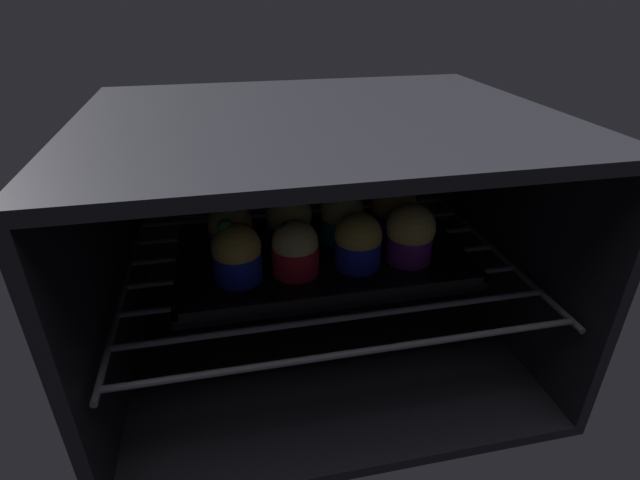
{
  "coord_description": "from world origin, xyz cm",
  "views": [
    {
      "loc": [
        -12.52,
        -36.52,
        49.76
      ],
      "look_at": [
        0.0,
        22.51,
        17.53
      ],
      "focal_mm": 27.14,
      "sensor_mm": 36.0,
      "label": 1
    }
  ],
  "objects": [
    {
      "name": "oven_cavity",
      "position": [
        0.0,
        26.25,
        17.0
      ],
      "size": [
        59.0,
        47.0,
        37.0
      ],
      "color": "black",
      "rests_on": "ground"
    },
    {
      "name": "oven_rack",
      "position": [
        0.0,
        22.0,
        13.6
      ],
      "size": [
        54.8,
        42.0,
        0.8
      ],
      "color": "#51515B",
      "rests_on": "oven_cavity"
    },
    {
      "name": "baking_tray",
      "position": [
        0.0,
        22.51,
        14.69
      ],
      "size": [
        39.99,
        23.77,
        2.2
      ],
      "color": "black",
      "rests_on": "oven_rack"
    },
    {
      "name": "muffin_row0_col0",
      "position": [
        -11.82,
        18.57,
        18.93
      ],
      "size": [
        6.41,
        6.41,
        8.31
      ],
      "color": "#1928B7",
      "rests_on": "baking_tray"
    },
    {
      "name": "muffin_row0_col1",
      "position": [
        -4.19,
        18.57,
        18.7
      ],
      "size": [
        6.29,
        6.29,
        7.53
      ],
      "color": "red",
      "rests_on": "baking_tray"
    },
    {
      "name": "muffin_row0_col2",
      "position": [
        4.43,
        18.57,
        18.88
      ],
      "size": [
        6.41,
        6.41,
        7.79
      ],
      "color": "#1928B7",
      "rests_on": "baking_tray"
    },
    {
      "name": "muffin_row0_col3",
      "position": [
        11.84,
        18.58,
        19.27
      ],
      "size": [
        6.8,
        6.8,
        8.45
      ],
      "color": "#7A238C",
      "rests_on": "baking_tray"
    },
    {
      "name": "muffin_row1_col0",
      "position": [
        -12.28,
        26.21,
        18.76
      ],
      "size": [
        6.29,
        6.29,
        7.66
      ],
      "color": "#7A238C",
      "rests_on": "baking_tray"
    },
    {
      "name": "muffin_row1_col1",
      "position": [
        -3.78,
        26.17,
        19.23
      ],
      "size": [
        6.64,
        6.64,
        8.69
      ],
      "color": "#1928B7",
      "rests_on": "baking_tray"
    },
    {
      "name": "muffin_row1_col2",
      "position": [
        4.16,
        26.46,
        18.95
      ],
      "size": [
        6.53,
        6.53,
        7.99
      ],
      "color": "#0C8C84",
      "rests_on": "baking_tray"
    },
    {
      "name": "muffin_row1_col3",
      "position": [
        12.19,
        26.43,
        19.49
      ],
      "size": [
        6.88,
        6.88,
        9.01
      ],
      "color": "#1928B7",
      "rests_on": "baking_tray"
    }
  ]
}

